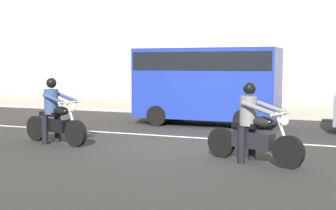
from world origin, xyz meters
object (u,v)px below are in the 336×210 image
object	(u,v)px
motorcycle_with_rider_denim_blue	(55,117)
parked_van_cobalt_blue	(207,81)
motorcycle_with_rider_gray	(253,130)
street_sign_post	(223,74)

from	to	relation	value
motorcycle_with_rider_denim_blue	parked_van_cobalt_blue	bearing A→B (deg)	61.92
motorcycle_with_rider_gray	street_sign_post	size ratio (longest dim) A/B	0.92
street_sign_post	motorcycle_with_rider_gray	bearing A→B (deg)	-72.66
motorcycle_with_rider_denim_blue	street_sign_post	xyz separation A→B (m)	(1.77, 9.65, 0.85)
parked_van_cobalt_blue	street_sign_post	distance (m)	5.01
motorcycle_with_rider_gray	street_sign_post	distance (m)	10.53
motorcycle_with_rider_gray	street_sign_post	xyz separation A→B (m)	(-3.13, 10.02, 0.86)
motorcycle_with_rider_gray	street_sign_post	bearing A→B (deg)	107.34
motorcycle_with_rider_gray	parked_van_cobalt_blue	bearing A→B (deg)	115.36
motorcycle_with_rider_denim_blue	street_sign_post	bearing A→B (deg)	79.60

